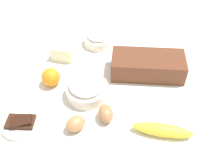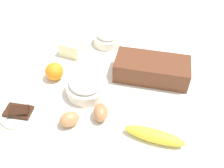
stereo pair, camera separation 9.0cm
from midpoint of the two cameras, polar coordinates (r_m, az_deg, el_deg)
The scene contains 10 objects.
ground_plane at distance 0.94m, azimuth -2.75°, elevation -2.30°, with size 2.40×2.40×0.02m, color silver.
loaf_pan at distance 0.98m, azimuth 5.55°, elevation 4.19°, with size 0.30×0.17×0.08m.
flour_bowl at distance 1.14m, azimuth -5.44°, elevation 10.13°, with size 0.13×0.13×0.06m.
sugar_bowl at distance 0.90m, azimuth -8.58°, elevation -1.09°, with size 0.15×0.15×0.08m.
banana at distance 0.80m, azimuth 8.23°, elevation -10.55°, with size 0.19×0.04×0.04m, color yellow.
orange_fruit at distance 0.97m, azimuth -16.37°, elevation 1.37°, with size 0.07×0.07×0.07m, color orange.
butter_block at distance 1.08m, azimuth -13.31°, elevation 6.96°, with size 0.09×0.06×0.06m, color #F4EDB2.
egg_near_butter at distance 0.82m, azimuth -11.49°, elevation -9.05°, with size 0.05×0.05×0.07m, color #BA7E4C.
egg_beside_bowl at distance 0.83m, azimuth -4.56°, elevation -6.88°, with size 0.05×0.05×0.07m, color #AA7345.
chocolate_plate at distance 0.89m, azimuth -22.77°, elevation -8.33°, with size 0.13×0.13×0.03m.
Camera 1 is at (0.15, -0.62, 0.68)m, focal length 40.16 mm.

